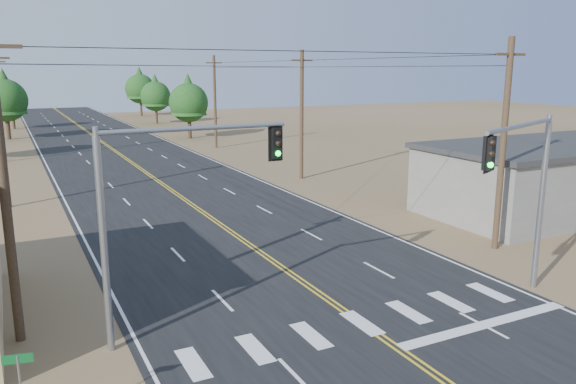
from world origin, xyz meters
TOP-DOWN VIEW (x-y plane):
  - road at (0.00, 30.00)m, footprint 15.00×200.00m
  - building_right at (19.00, 16.00)m, footprint 15.00×8.00m
  - utility_pole_left_near at (-10.50, 12.00)m, footprint 1.80×0.30m
  - utility_pole_left_mid at (-10.50, 32.00)m, footprint 1.80×0.30m
  - utility_pole_left_far at (-10.50, 52.00)m, footprint 1.80×0.30m
  - utility_pole_right_near at (10.50, 12.00)m, footprint 1.80×0.30m
  - utility_pole_right_mid at (10.50, 32.00)m, footprint 1.80×0.30m
  - utility_pole_right_far at (10.50, 52.00)m, footprint 1.80×0.30m
  - signal_mast_left at (-6.22, 10.01)m, footprint 6.15×0.41m
  - signal_mast_right at (6.32, 6.95)m, footprint 5.80×2.63m
  - street_sign at (-10.56, 6.29)m, footprint 0.66×0.17m
  - tree_left_mid at (-9.88, 70.88)m, footprint 5.22×5.22m
  - tree_left_far at (-9.00, 84.40)m, footprint 4.33×4.33m
  - tree_right_near at (10.50, 61.80)m, footprint 4.84×4.84m
  - tree_right_mid at (11.59, 83.01)m, footprint 4.71×4.71m
  - tree_right_far at (12.80, 99.40)m, footprint 5.41×5.41m

SIDE VIEW (x-z plane):
  - road at x=0.00m, z-range 0.00..0.02m
  - street_sign at x=-10.56m, z-range 0.39..2.65m
  - building_right at x=19.00m, z-range 0.00..4.00m
  - tree_left_far at x=-9.00m, z-range 0.80..8.02m
  - signal_mast_right at x=6.32m, z-range 1.26..8.14m
  - signal_mast_left at x=-6.22m, z-range 1.25..8.20m
  - tree_right_mid at x=11.59m, z-range 0.88..8.72m
  - tree_right_near at x=10.50m, z-range 0.90..8.97m
  - utility_pole_left_near at x=-10.50m, z-range 0.12..10.12m
  - utility_pole_left_mid at x=-10.50m, z-range 0.12..10.12m
  - utility_pole_left_far at x=-10.50m, z-range 0.12..10.12m
  - utility_pole_right_near at x=10.50m, z-range 0.12..10.12m
  - utility_pole_right_mid at x=10.50m, z-range 0.12..10.12m
  - utility_pole_right_far at x=10.50m, z-range 0.12..10.12m
  - tree_left_mid at x=-9.88m, z-range 0.97..9.67m
  - tree_right_far at x=12.80m, z-range 1.01..10.03m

